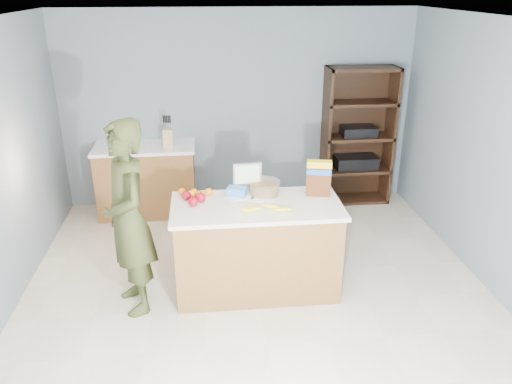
{
  "coord_description": "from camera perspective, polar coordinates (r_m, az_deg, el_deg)",
  "views": [
    {
      "loc": [
        -0.44,
        -3.83,
        2.77
      ],
      "look_at": [
        0.0,
        0.35,
        1.0
      ],
      "focal_mm": 35.0,
      "sensor_mm": 36.0,
      "label": 1
    }
  ],
  "objects": [
    {
      "name": "walls",
      "position": [
        4.01,
        0.53,
        6.66
      ],
      "size": [
        4.52,
        5.02,
        2.51
      ],
      "color": "slate",
      "rests_on": "ground"
    },
    {
      "name": "shelving_unit",
      "position": [
        6.76,
        11.41,
        6.04
      ],
      "size": [
        0.9,
        0.4,
        1.8
      ],
      "color": "black",
      "rests_on": "ground"
    },
    {
      "name": "person",
      "position": [
        4.45,
        -14.4,
        -3.02
      ],
      "size": [
        0.64,
        0.76,
        1.76
      ],
      "primitive_type": "imported",
      "rotation": [
        0.0,
        0.0,
        -1.18
      ],
      "color": "#33381A",
      "rests_on": "ground"
    },
    {
      "name": "knife_block",
      "position": [
        6.23,
        -10.03,
        6.18
      ],
      "size": [
        0.12,
        0.1,
        0.31
      ],
      "color": "tan",
      "rests_on": "back_cabinet"
    },
    {
      "name": "cereal_box",
      "position": [
        4.7,
        7.18,
        1.86
      ],
      "size": [
        0.24,
        0.13,
        0.34
      ],
      "color": "#592B14",
      "rests_on": "counter_peninsula"
    },
    {
      "name": "salad_bowl",
      "position": [
        4.76,
        0.93,
        0.47
      ],
      "size": [
        0.3,
        0.3,
        0.13
      ],
      "color": "#267219",
      "rests_on": "counter_peninsula"
    },
    {
      "name": "back_cabinet",
      "position": [
        6.5,
        -12.34,
        1.41
      ],
      "size": [
        1.24,
        0.62,
        0.9
      ],
      "color": "brown",
      "rests_on": "ground"
    },
    {
      "name": "envelopes",
      "position": [
        4.66,
        -0.51,
        -0.82
      ],
      "size": [
        0.42,
        0.25,
        0.0
      ],
      "color": "white",
      "rests_on": "counter_peninsula"
    },
    {
      "name": "oranges",
      "position": [
        4.73,
        -6.97,
        -0.12
      ],
      "size": [
        0.32,
        0.16,
        0.08
      ],
      "color": "orange",
      "rests_on": "counter_peninsula"
    },
    {
      "name": "floor",
      "position": [
        4.75,
        0.46,
        -12.86
      ],
      "size": [
        4.5,
        5.0,
        0.02
      ],
      "primitive_type": "cube",
      "color": "beige",
      "rests_on": "ground"
    },
    {
      "name": "blue_carton",
      "position": [
        4.73,
        -2.2,
        0.07
      ],
      "size": [
        0.21,
        0.17,
        0.08
      ],
      "primitive_type": "cube",
      "rotation": [
        0.0,
        0.0,
        -0.35
      ],
      "color": "blue",
      "rests_on": "counter_peninsula"
    },
    {
      "name": "apples",
      "position": [
        4.6,
        -7.15,
        -0.72
      ],
      "size": [
        0.22,
        0.24,
        0.09
      ],
      "color": "maroon",
      "rests_on": "counter_peninsula"
    },
    {
      "name": "bananas",
      "position": [
        4.42,
        0.94,
        -1.93
      ],
      "size": [
        0.47,
        0.14,
        0.04
      ],
      "color": "yellow",
      "rests_on": "counter_peninsula"
    },
    {
      "name": "counter_peninsula",
      "position": [
        4.77,
        0.06,
        -6.71
      ],
      "size": [
        1.56,
        0.76,
        0.9
      ],
      "color": "brown",
      "rests_on": "ground"
    },
    {
      "name": "tv",
      "position": [
        4.79,
        -1.0,
        1.94
      ],
      "size": [
        0.28,
        0.12,
        0.28
      ],
      "color": "silver",
      "rests_on": "counter_peninsula"
    }
  ]
}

